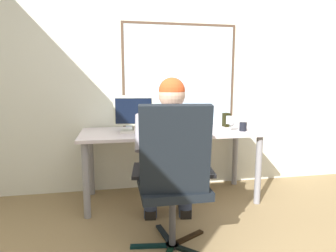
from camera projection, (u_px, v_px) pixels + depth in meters
name	position (u px, v px, depth m)	size (l,w,h in m)	color
wall_rear	(173.00, 69.00, 3.23)	(4.65, 0.08, 2.76)	silver
desk	(171.00, 140.00, 2.93)	(1.81, 0.71, 0.73)	gray
office_chair	(174.00, 173.00, 1.94)	(0.62, 0.62, 1.09)	black
person_seated	(170.00, 155.00, 2.20)	(0.56, 0.81, 1.26)	#2A334A
crt_monitor	(134.00, 111.00, 2.82)	(0.40, 0.24, 0.36)	beige
laptop	(187.00, 123.00, 3.01)	(0.38, 0.37, 0.23)	black
wine_glass	(230.00, 121.00, 2.86)	(0.08, 0.08, 0.15)	silver
desk_speaker	(226.00, 120.00, 3.16)	(0.07, 0.10, 0.15)	black
coffee_mug	(243.00, 127.00, 2.89)	(0.07, 0.07, 0.09)	black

